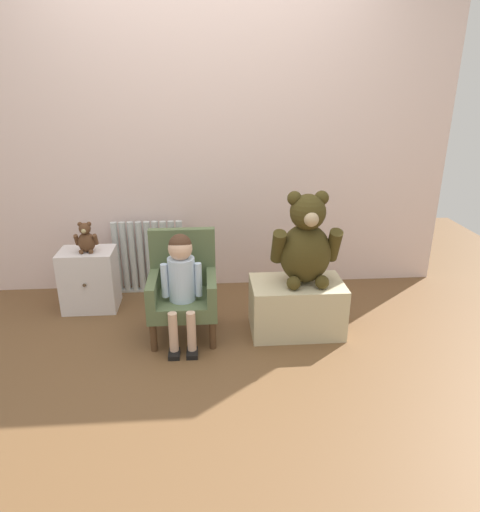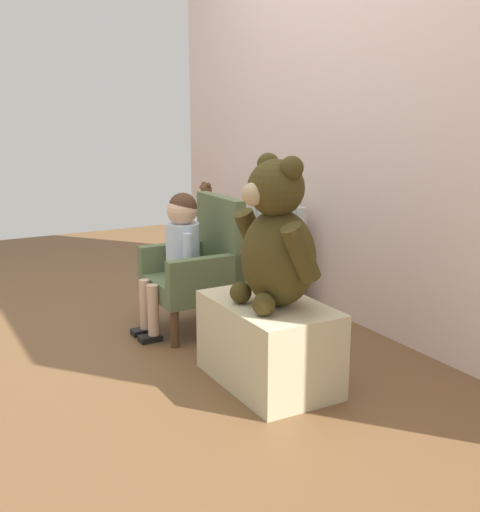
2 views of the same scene
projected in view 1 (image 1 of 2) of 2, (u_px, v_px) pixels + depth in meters
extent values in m
plane|color=brown|center=(209.00, 371.00, 2.67)|extent=(6.00, 6.00, 0.00)
cube|color=beige|center=(203.00, 137.00, 3.42)|extent=(3.80, 0.05, 2.40)
cylinder|color=#BAC1BF|center=(117.00, 257.00, 3.57)|extent=(0.05, 0.05, 0.56)
cylinder|color=#BAC1BF|center=(125.00, 257.00, 3.58)|extent=(0.05, 0.05, 0.56)
cylinder|color=#BAC1BF|center=(133.00, 256.00, 3.58)|extent=(0.05, 0.05, 0.56)
cylinder|color=#BAC1BF|center=(141.00, 256.00, 3.59)|extent=(0.05, 0.05, 0.56)
cylinder|color=#BAC1BF|center=(149.00, 256.00, 3.59)|extent=(0.05, 0.05, 0.56)
cylinder|color=#BAC1BF|center=(157.00, 256.00, 3.59)|extent=(0.05, 0.05, 0.56)
cylinder|color=#BAC1BF|center=(165.00, 256.00, 3.60)|extent=(0.05, 0.05, 0.56)
cylinder|color=#BAC1BF|center=(173.00, 255.00, 3.60)|extent=(0.05, 0.05, 0.56)
cylinder|color=#BAC1BF|center=(180.00, 255.00, 3.61)|extent=(0.05, 0.05, 0.56)
cube|color=#BAC1BF|center=(151.00, 289.00, 3.69)|extent=(0.56, 0.05, 0.02)
cube|color=silver|center=(90.00, 280.00, 3.34)|extent=(0.39, 0.27, 0.45)
sphere|color=#4C3823|center=(84.00, 285.00, 3.20)|extent=(0.02, 0.02, 0.02)
cube|color=#556641|center=(183.00, 303.00, 2.97)|extent=(0.43, 0.41, 0.10)
cube|color=#556641|center=(183.00, 258.00, 3.04)|extent=(0.43, 0.06, 0.40)
cube|color=#556641|center=(153.00, 287.00, 2.91)|extent=(0.06, 0.41, 0.14)
cube|color=#556641|center=(212.00, 285.00, 2.94)|extent=(0.06, 0.41, 0.14)
cylinder|color=#4C331E|center=(154.00, 337.00, 2.85)|extent=(0.04, 0.04, 0.19)
cylinder|color=#4C331E|center=(213.00, 335.00, 2.87)|extent=(0.04, 0.04, 0.19)
cylinder|color=#4C331E|center=(159.00, 311.00, 3.17)|extent=(0.04, 0.04, 0.19)
cylinder|color=#4C331E|center=(212.00, 309.00, 3.19)|extent=(0.04, 0.04, 0.19)
cylinder|color=silver|center=(182.00, 279.00, 2.86)|extent=(0.17, 0.17, 0.28)
sphere|color=#D8AD8E|center=(180.00, 248.00, 2.79)|extent=(0.15, 0.15, 0.15)
sphere|color=#472D1E|center=(180.00, 245.00, 2.79)|extent=(0.14, 0.14, 0.14)
cylinder|color=#D8AD8E|center=(173.00, 332.00, 2.78)|extent=(0.06, 0.06, 0.26)
cube|color=black|center=(174.00, 354.00, 2.81)|extent=(0.07, 0.11, 0.03)
cylinder|color=#D8AD8E|center=(191.00, 331.00, 2.79)|extent=(0.06, 0.06, 0.26)
cube|color=black|center=(192.00, 353.00, 2.82)|extent=(0.07, 0.11, 0.03)
cylinder|color=silver|center=(165.00, 281.00, 2.84)|extent=(0.04, 0.04, 0.22)
cylinder|color=silver|center=(198.00, 280.00, 2.85)|extent=(0.04, 0.04, 0.22)
cube|color=#C6B991|center=(296.00, 307.00, 3.05)|extent=(0.61, 0.38, 0.35)
ellipsoid|color=#3E3415|center=(305.00, 254.00, 2.93)|extent=(0.33, 0.29, 0.39)
sphere|color=#3E3415|center=(308.00, 212.00, 2.82)|extent=(0.23, 0.23, 0.23)
sphere|color=tan|center=(311.00, 219.00, 2.73)|extent=(0.09, 0.09, 0.09)
sphere|color=#3E3415|center=(295.00, 198.00, 2.80)|extent=(0.09, 0.09, 0.09)
sphere|color=#3E3415|center=(322.00, 198.00, 2.81)|extent=(0.09, 0.09, 0.09)
cylinder|color=#3E3415|center=(278.00, 246.00, 2.89)|extent=(0.08, 0.17, 0.24)
cylinder|color=#3E3415|center=(334.00, 245.00, 2.91)|extent=(0.08, 0.17, 0.24)
sphere|color=#3E3415|center=(294.00, 283.00, 2.87)|extent=(0.09, 0.09, 0.09)
sphere|color=#3E3415|center=(322.00, 282.00, 2.88)|extent=(0.09, 0.09, 0.09)
ellipsoid|color=#543520|center=(87.00, 242.00, 3.22)|extent=(0.12, 0.10, 0.14)
sphere|color=#543520|center=(85.00, 229.00, 3.17)|extent=(0.08, 0.08, 0.08)
sphere|color=tan|center=(84.00, 231.00, 3.14)|extent=(0.03, 0.03, 0.03)
sphere|color=#543520|center=(80.00, 224.00, 3.17)|extent=(0.03, 0.03, 0.03)
sphere|color=#543520|center=(89.00, 224.00, 3.17)|extent=(0.03, 0.03, 0.03)
cylinder|color=#543520|center=(77.00, 240.00, 3.20)|extent=(0.03, 0.06, 0.09)
cylinder|color=#543520|center=(96.00, 239.00, 3.21)|extent=(0.03, 0.06, 0.09)
sphere|color=#543520|center=(81.00, 252.00, 3.19)|extent=(0.03, 0.03, 0.03)
sphere|color=#543520|center=(91.00, 252.00, 3.20)|extent=(0.03, 0.03, 0.03)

